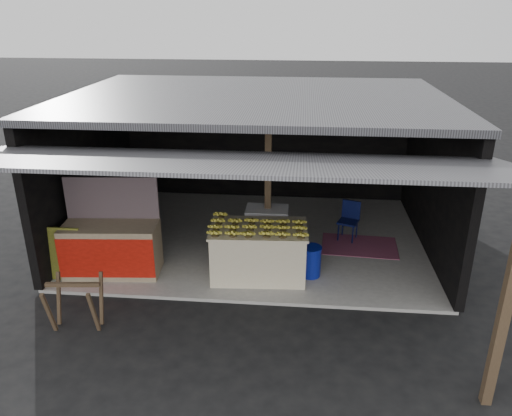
# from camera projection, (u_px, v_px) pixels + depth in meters

# --- Properties ---
(ground) EXTENTS (80.00, 80.00, 0.00)m
(ground) POSITION_uv_depth(u_px,v_px,m) (241.00, 304.00, 8.26)
(ground) COLOR black
(ground) RESTS_ON ground
(concrete_slab) EXTENTS (7.00, 5.00, 0.06)m
(concrete_slab) POSITION_uv_depth(u_px,v_px,m) (255.00, 237.00, 10.55)
(concrete_slab) COLOR gray
(concrete_slab) RESTS_ON ground
(shophouse) EXTENTS (7.40, 7.29, 3.02)m
(shophouse) POSITION_uv_depth(u_px,v_px,m) (257.00, 138.00, 10.06)
(shophouse) COLOR black
(shophouse) RESTS_ON ground
(banana_table) EXTENTS (1.75, 1.13, 0.94)m
(banana_table) POSITION_uv_depth(u_px,v_px,m) (258.00, 251.00, 8.86)
(banana_table) COLOR silver
(banana_table) RESTS_ON concrete_slab
(banana_pile) EXTENTS (1.62, 1.03, 0.19)m
(banana_pile) POSITION_uv_depth(u_px,v_px,m) (259.00, 223.00, 8.65)
(banana_pile) COLOR yellow
(banana_pile) RESTS_ON banana_table
(white_crate) EXTENTS (0.82, 0.56, 0.91)m
(white_crate) POSITION_uv_depth(u_px,v_px,m) (267.00, 230.00, 9.76)
(white_crate) COLOR white
(white_crate) RESTS_ON concrete_slab
(neighbor_stall) EXTENTS (1.73, 0.89, 1.72)m
(neighbor_stall) POSITION_uv_depth(u_px,v_px,m) (112.00, 246.00, 8.94)
(neighbor_stall) COLOR #998466
(neighbor_stall) RESTS_ON concrete_slab
(green_signboard) EXTENTS (0.65, 0.14, 0.97)m
(green_signboard) POSITION_uv_depth(u_px,v_px,m) (63.00, 254.00, 8.74)
(green_signboard) COLOR black
(green_signboard) RESTS_ON concrete_slab
(sawhorse) EXTENTS (0.81, 0.76, 0.79)m
(sawhorse) POSITION_uv_depth(u_px,v_px,m) (75.00, 300.00, 7.45)
(sawhorse) COLOR #4A3725
(sawhorse) RESTS_ON ground
(water_barrel) EXTENTS (0.37, 0.37, 0.54)m
(water_barrel) POSITION_uv_depth(u_px,v_px,m) (311.00, 262.00, 8.92)
(water_barrel) COLOR navy
(water_barrel) RESTS_ON concrete_slab
(plastic_chair) EXTENTS (0.49, 0.49, 0.81)m
(plastic_chair) POSITION_uv_depth(u_px,v_px,m) (350.00, 217.00, 10.29)
(plastic_chair) COLOR #0A103B
(plastic_chair) RESTS_ON concrete_slab
(magenta_rug) EXTENTS (1.56, 1.09, 0.01)m
(magenta_rug) POSITION_uv_depth(u_px,v_px,m) (359.00, 246.00, 10.11)
(magenta_rug) COLOR maroon
(magenta_rug) RESTS_ON concrete_slab
(picture_frames) EXTENTS (1.62, 0.04, 0.46)m
(picture_frames) POSITION_uv_depth(u_px,v_px,m) (258.00, 124.00, 12.06)
(picture_frames) COLOR black
(picture_frames) RESTS_ON shophouse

